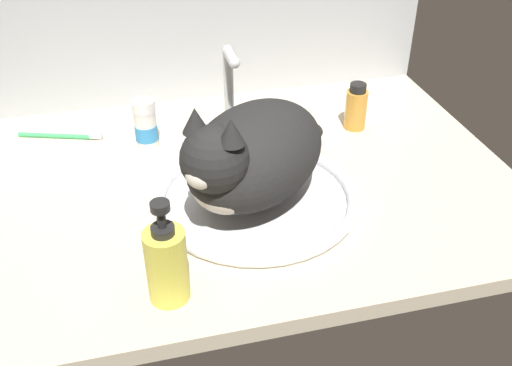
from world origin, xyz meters
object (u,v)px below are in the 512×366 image
(sink_basin, at_px, (256,197))
(pill_bottle, at_px, (146,126))
(soap_pump_bottle, at_px, (167,263))
(faucet, at_px, (230,108))
(cat, at_px, (250,156))
(toothbrush, at_px, (62,136))
(amber_bottle, at_px, (356,108))

(sink_basin, height_order, pill_bottle, pill_bottle)
(soap_pump_bottle, height_order, pill_bottle, soap_pump_bottle)
(sink_basin, relative_size, faucet, 1.75)
(faucet, relative_size, cat, 0.59)
(toothbrush, bearing_deg, soap_pump_bottle, -72.42)
(sink_basin, bearing_deg, faucet, 90.00)
(cat, bearing_deg, faucet, 86.54)
(sink_basin, distance_m, soap_pump_bottle, 0.27)
(faucet, distance_m, soap_pump_bottle, 0.46)
(pill_bottle, bearing_deg, faucet, -6.95)
(pill_bottle, bearing_deg, sink_basin, -54.77)
(sink_basin, distance_m, faucet, 0.23)
(amber_bottle, xyz_separation_m, toothbrush, (-0.62, 0.10, -0.04))
(cat, relative_size, pill_bottle, 3.36)
(faucet, distance_m, amber_bottle, 0.28)
(cat, height_order, pill_bottle, cat)
(cat, xyz_separation_m, pill_bottle, (-0.16, 0.26, -0.06))
(sink_basin, relative_size, soap_pump_bottle, 2.16)
(sink_basin, relative_size, amber_bottle, 3.54)
(soap_pump_bottle, bearing_deg, toothbrush, 107.58)
(faucet, height_order, cat, cat)
(sink_basin, xyz_separation_m, faucet, (0.00, 0.22, 0.07))
(cat, bearing_deg, toothbrush, 134.65)
(toothbrush, bearing_deg, cat, -45.35)
(sink_basin, height_order, toothbrush, sink_basin)
(soap_pump_bottle, relative_size, toothbrush, 0.96)
(sink_basin, relative_size, pill_bottle, 3.49)
(faucet, xyz_separation_m, toothbrush, (-0.34, 0.10, -0.07))
(amber_bottle, bearing_deg, cat, -141.63)
(sink_basin, height_order, amber_bottle, amber_bottle)
(pill_bottle, relative_size, amber_bottle, 1.02)
(cat, relative_size, toothbrush, 2.01)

